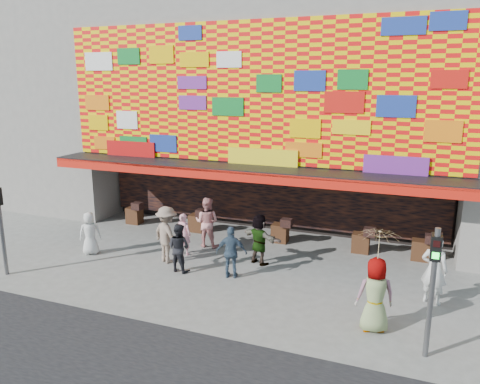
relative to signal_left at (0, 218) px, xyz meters
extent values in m
plane|color=slate|center=(6.20, 1.50, -1.86)|extent=(90.00, 90.00, 0.00)
cube|color=gray|center=(6.20, 9.50, 4.64)|extent=(15.00, 8.00, 7.00)
cube|color=black|center=(6.20, 10.50, -0.36)|extent=(15.00, 6.00, 3.00)
cube|color=gray|center=(-1.10, 6.50, -0.36)|extent=(0.40, 2.00, 3.00)
cube|color=gray|center=(13.50, 6.50, -0.36)|extent=(0.40, 2.00, 3.00)
cube|color=black|center=(6.20, 4.90, 1.14)|extent=(15.20, 1.60, 0.12)
cube|color=red|center=(6.20, 4.12, 0.99)|extent=(15.20, 0.04, 0.35)
cube|color=#F8CD00|center=(6.20, 5.46, 3.69)|extent=(14.80, 0.08, 4.90)
cube|color=black|center=(6.20, 7.35, -0.31)|extent=(14.00, 0.25, 2.50)
cube|color=gray|center=(-6.80, 9.50, 4.14)|extent=(11.00, 8.00, 12.00)
cylinder|color=#59595B|center=(0.00, 0.00, -0.36)|extent=(0.12, 0.12, 3.00)
cylinder|color=#59595B|center=(12.40, 0.00, -0.36)|extent=(0.12, 0.12, 3.00)
cube|color=black|center=(12.40, 0.00, 0.69)|extent=(0.22, 0.18, 0.55)
cube|color=black|center=(12.40, -0.09, 0.82)|extent=(0.14, 0.02, 0.14)
cube|color=#19E533|center=(12.40, -0.09, 0.56)|extent=(0.14, 0.02, 0.14)
imported|color=silver|center=(1.33, 2.45, -1.10)|extent=(0.89, 0.82, 1.53)
imported|color=pink|center=(4.42, 3.62, -1.11)|extent=(0.57, 0.40, 1.50)
imported|color=black|center=(4.96, 2.26, -1.07)|extent=(0.84, 0.70, 1.59)
imported|color=gray|center=(4.24, 2.79, -0.89)|extent=(1.44, 1.18, 1.93)
imported|color=#374B61|center=(6.73, 2.40, -1.03)|extent=(1.03, 0.58, 1.65)
imported|color=gray|center=(7.17, 3.78, -1.01)|extent=(1.65, 1.10, 1.71)
imported|color=gray|center=(11.19, 0.72, -0.92)|extent=(1.06, 0.87, 1.88)
imported|color=silver|center=(12.54, 2.82, -0.90)|extent=(0.80, 0.64, 1.93)
imported|color=#DB908E|center=(4.82, 4.66, -0.93)|extent=(0.95, 0.76, 1.86)
imported|color=#F9DC9D|center=(11.19, 0.72, 0.29)|extent=(0.99, 1.01, 0.91)
cylinder|color=#4C3326|center=(11.19, 0.72, -0.61)|extent=(0.02, 0.02, 1.00)
camera|label=1|loc=(11.93, -10.18, 4.15)|focal=35.00mm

